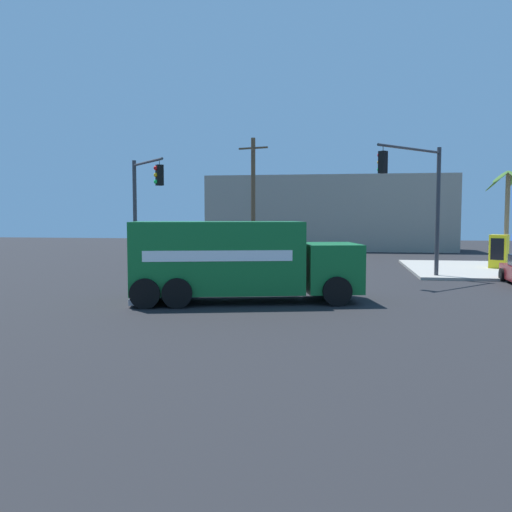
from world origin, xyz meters
TOP-DOWN VIEW (x-y plane):
  - ground_plane at (0.00, 0.00)m, footprint 100.00×100.00m
  - sidewalk_corner_far at (12.10, 12.10)m, footprint 10.23×10.23m
  - delivery_truck at (-0.34, -0.64)m, footprint 8.30×4.44m
  - traffic_light_primary at (-6.52, 6.54)m, footprint 2.67×3.17m
  - traffic_light_secondary at (6.87, 6.92)m, footprint 3.24×3.68m
  - vending_machine_red at (11.85, 12.25)m, footprint 1.14×1.08m
  - palm_tree_far at (12.88, 14.62)m, footprint 2.71×3.12m
  - utility_pole at (-2.88, 18.39)m, footprint 2.15×0.73m
  - building_backdrop at (2.13, 29.73)m, footprint 21.29×6.00m

SIDE VIEW (x-z plane):
  - ground_plane at x=0.00m, z-range 0.00..0.00m
  - sidewalk_corner_far at x=12.10m, z-range 0.00..0.14m
  - vending_machine_red at x=11.85m, z-range 0.14..1.99m
  - delivery_truck at x=-0.34m, z-range 0.06..2.90m
  - building_backdrop at x=2.13m, z-range 0.00..6.48m
  - palm_tree_far at x=12.88m, z-range 1.03..6.60m
  - traffic_light_primary at x=-6.52m, z-range 0.92..6.79m
  - traffic_light_secondary at x=6.87m, z-range 1.14..7.32m
  - utility_pole at x=-2.88m, z-range 0.14..8.56m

